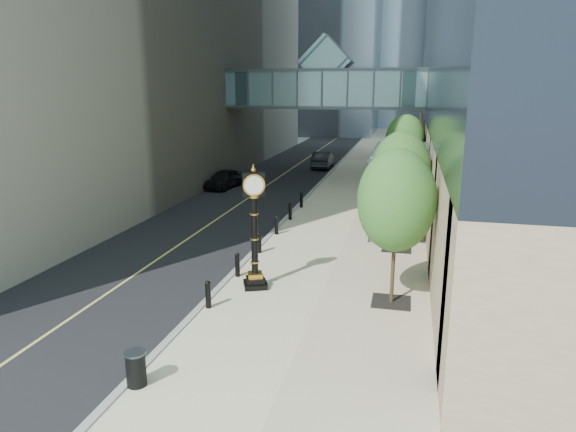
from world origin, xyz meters
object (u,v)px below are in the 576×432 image
(car_near, at_px, (224,179))
(car_far, at_px, (323,160))
(trash_bin, at_px, (136,370))
(street_clock, at_px, (254,237))
(pedestrian, at_px, (398,218))

(car_near, bearing_deg, car_far, 71.39)
(trash_bin, xyz_separation_m, car_far, (-1.50, 38.11, 0.30))
(trash_bin, distance_m, car_far, 38.14)
(car_near, bearing_deg, trash_bin, -67.28)
(street_clock, xyz_separation_m, car_far, (-2.55, 30.87, -1.30))
(street_clock, height_order, trash_bin, street_clock)
(street_clock, height_order, car_near, street_clock)
(pedestrian, bearing_deg, car_far, -53.30)
(car_far, bearing_deg, pedestrian, 107.77)
(pedestrian, relative_size, car_far, 0.41)
(pedestrian, bearing_deg, car_near, -20.36)
(street_clock, height_order, pedestrian, street_clock)
(trash_bin, bearing_deg, car_far, 92.25)
(pedestrian, bearing_deg, trash_bin, 85.91)
(trash_bin, bearing_deg, car_near, 105.42)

